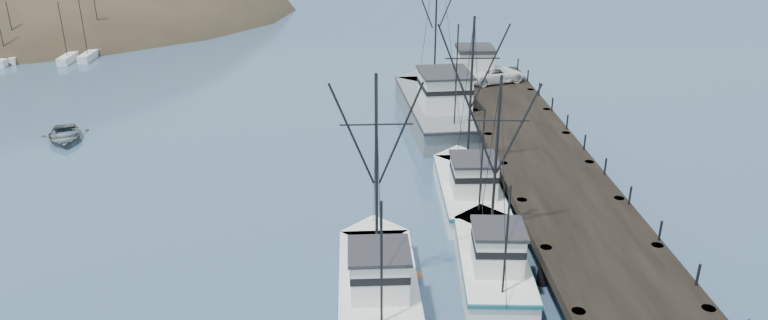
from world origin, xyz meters
TOP-DOWN VIEW (x-y plane):
  - pier at (14.00, 16.00)m, footprint 6.00×44.00m
  - moored_sailboats at (-29.97, 54.88)m, footprint 11.47×19.60m
  - trawler_near at (9.14, 6.92)m, footprint 3.64×9.69m
  - trawler_mid at (3.63, 5.30)m, footprint 3.67×10.54m
  - trawler_far at (9.26, 15.14)m, footprint 3.56×10.67m
  - work_vessel at (8.97, 29.37)m, footprint 6.15×16.68m
  - pier_shed at (12.50, 34.00)m, footprint 3.00×3.20m
  - pickup_truck at (14.13, 33.19)m, footprint 5.44×3.81m
  - motorboat at (-18.62, 26.19)m, footprint 4.89×5.68m

SIDE VIEW (x-z plane):
  - motorboat at x=-18.62m, z-range -0.49..0.49m
  - moored_sailboats at x=-29.97m, z-range -2.84..3.51m
  - trawler_mid at x=3.63m, z-range -4.48..6.11m
  - trawler_near at x=9.14m, z-range -4.19..5.83m
  - trawler_far at x=9.26m, z-range -4.70..6.34m
  - work_vessel at x=8.97m, z-range -5.65..8.11m
  - pier at x=14.00m, z-range 0.69..2.69m
  - pickup_truck at x=14.13m, z-range 2.00..3.38m
  - pier_shed at x=12.50m, z-range 2.02..4.82m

